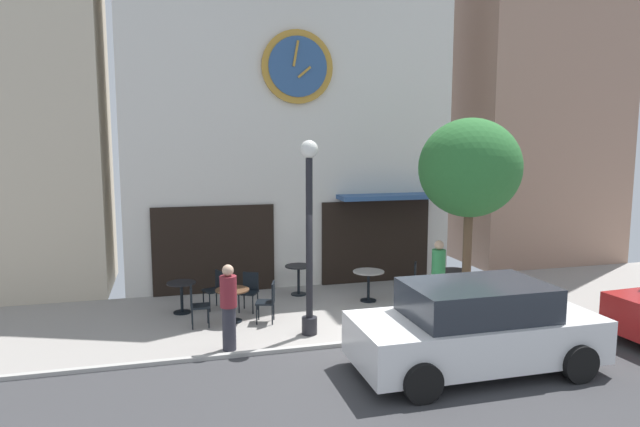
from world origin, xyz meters
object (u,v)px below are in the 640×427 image
(street_lamp, at_px, (309,238))
(street_tree, at_px, (470,169))
(cafe_chair_outer, at_px, (249,288))
(pedestrian_green, at_px, (438,274))
(pedestrian_maroon, at_px, (229,306))
(cafe_table_leftmost, at_px, (369,279))
(cafe_chair_left_end, at_px, (216,287))
(cafe_table_near_curb, at_px, (182,292))
(cafe_table_center_left, at_px, (299,274))
(cafe_chair_curbside, at_px, (269,299))
(cafe_chair_right_end, at_px, (419,277))
(parked_car_white, at_px, (475,328))
(cafe_table_center, at_px, (233,298))
(cafe_table_rightmost, at_px, (454,279))
(cafe_chair_near_tree, at_px, (196,303))

(street_lamp, relative_size, street_tree, 0.89)
(cafe_chair_outer, distance_m, pedestrian_green, 4.46)
(pedestrian_maroon, bearing_deg, pedestrian_green, 14.11)
(pedestrian_green, bearing_deg, cafe_table_leftmost, 140.25)
(street_lamp, relative_size, cafe_chair_left_end, 4.44)
(cafe_table_near_curb, relative_size, cafe_table_center_left, 0.94)
(street_lamp, distance_m, pedestrian_green, 3.62)
(cafe_chair_curbside, bearing_deg, cafe_chair_outer, 106.62)
(cafe_chair_right_end, bearing_deg, street_tree, -76.62)
(street_lamp, bearing_deg, cafe_chair_left_end, 126.67)
(cafe_chair_left_end, bearing_deg, cafe_chair_outer, -26.19)
(cafe_chair_outer, relative_size, pedestrian_green, 0.54)
(pedestrian_maroon, distance_m, parked_car_white, 4.53)
(street_tree, bearing_deg, pedestrian_maroon, -172.82)
(cafe_chair_right_end, height_order, pedestrian_green, pedestrian_green)
(pedestrian_green, height_order, parked_car_white, pedestrian_green)
(cafe_table_near_curb, xyz_separation_m, cafe_table_center_left, (2.97, 0.79, 0.05))
(cafe_table_center, bearing_deg, cafe_chair_right_end, 7.89)
(street_tree, distance_m, cafe_table_rightmost, 3.07)
(cafe_table_rightmost, bearing_deg, pedestrian_green, -141.51)
(cafe_chair_left_end, relative_size, cafe_chair_right_end, 1.00)
(cafe_table_leftmost, bearing_deg, cafe_table_center, -168.26)
(cafe_table_leftmost, distance_m, parked_car_white, 4.44)
(street_lamp, distance_m, cafe_table_center_left, 3.33)
(cafe_table_center_left, bearing_deg, cafe_table_near_curb, -165.00)
(parked_car_white, bearing_deg, cafe_chair_left_end, 130.21)
(street_tree, xyz_separation_m, parked_car_white, (-1.38, -2.73, -2.60))
(cafe_table_leftmost, relative_size, pedestrian_green, 0.47)
(cafe_table_center_left, bearing_deg, cafe_chair_outer, -144.70)
(cafe_chair_curbside, bearing_deg, cafe_chair_left_end, 127.64)
(cafe_chair_outer, xyz_separation_m, cafe_chair_right_end, (4.31, -0.07, 0.00))
(cafe_table_near_curb, bearing_deg, pedestrian_maroon, -72.43)
(street_tree, distance_m, cafe_table_center_left, 5.11)
(street_tree, distance_m, cafe_chair_left_end, 6.48)
(cafe_table_near_curb, xyz_separation_m, cafe_table_leftmost, (4.52, -0.23, 0.07))
(parked_car_white, bearing_deg, cafe_chair_right_end, 77.19)
(cafe_table_rightmost, relative_size, cafe_chair_right_end, 0.85)
(cafe_table_rightmost, height_order, parked_car_white, parked_car_white)
(cafe_table_center, distance_m, cafe_table_rightmost, 5.55)
(cafe_table_near_curb, relative_size, cafe_chair_left_end, 0.81)
(cafe_chair_left_end, bearing_deg, street_tree, -20.83)
(pedestrian_green, bearing_deg, cafe_chair_right_end, 89.49)
(cafe_table_rightmost, distance_m, cafe_chair_near_tree, 6.35)
(cafe_chair_curbside, bearing_deg, cafe_table_center_left, 60.42)
(cafe_chair_curbside, xyz_separation_m, parked_car_white, (3.03, -3.46, 0.23))
(cafe_table_leftmost, bearing_deg, street_tree, -44.28)
(street_lamp, relative_size, cafe_table_near_curb, 5.48)
(cafe_table_center, height_order, cafe_table_leftmost, cafe_table_leftmost)
(street_tree, bearing_deg, cafe_chair_curbside, 170.65)
(cafe_table_center_left, bearing_deg, street_lamp, -98.64)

